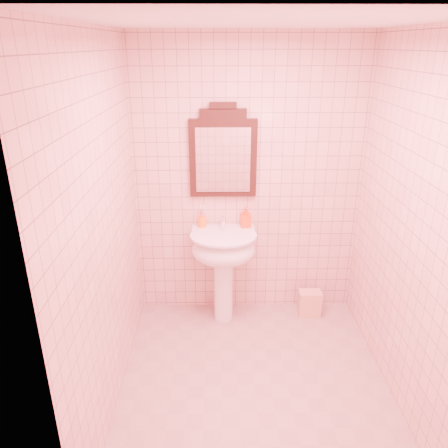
{
  "coord_description": "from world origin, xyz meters",
  "views": [
    {
      "loc": [
        -0.27,
        -2.58,
        2.39
      ],
      "look_at": [
        -0.22,
        0.55,
        1.09
      ],
      "focal_mm": 35.0,
      "sensor_mm": 36.0,
      "label": 1
    }
  ],
  "objects_px": {
    "pedestal_sink": "(223,255)",
    "mirror": "(223,154)",
    "soap_dispenser": "(246,217)",
    "toothbrush_cup": "(202,222)",
    "towel": "(309,303)"
  },
  "relations": [
    {
      "from": "pedestal_sink",
      "to": "mirror",
      "type": "height_order",
      "value": "mirror"
    },
    {
      "from": "soap_dispenser",
      "to": "towel",
      "type": "height_order",
      "value": "soap_dispenser"
    },
    {
      "from": "pedestal_sink",
      "to": "mirror",
      "type": "relative_size",
      "value": 1.08
    },
    {
      "from": "toothbrush_cup",
      "to": "pedestal_sink",
      "type": "bearing_deg",
      "value": -42.17
    },
    {
      "from": "pedestal_sink",
      "to": "towel",
      "type": "xyz_separation_m",
      "value": [
        0.81,
        0.05,
        -0.54
      ]
    },
    {
      "from": "towel",
      "to": "pedestal_sink",
      "type": "bearing_deg",
      "value": -176.6
    },
    {
      "from": "mirror",
      "to": "toothbrush_cup",
      "type": "xyz_separation_m",
      "value": [
        -0.19,
        -0.03,
        -0.61
      ]
    },
    {
      "from": "mirror",
      "to": "towel",
      "type": "height_order",
      "value": "mirror"
    },
    {
      "from": "mirror",
      "to": "soap_dispenser",
      "type": "xyz_separation_m",
      "value": [
        0.2,
        -0.04,
        -0.56
      ]
    },
    {
      "from": "toothbrush_cup",
      "to": "soap_dispenser",
      "type": "distance_m",
      "value": 0.39
    },
    {
      "from": "mirror",
      "to": "towel",
      "type": "relative_size",
      "value": 3.21
    },
    {
      "from": "toothbrush_cup",
      "to": "soap_dispenser",
      "type": "xyz_separation_m",
      "value": [
        0.39,
        -0.01,
        0.04
      ]
    },
    {
      "from": "pedestal_sink",
      "to": "soap_dispenser",
      "type": "height_order",
      "value": "soap_dispenser"
    },
    {
      "from": "toothbrush_cup",
      "to": "mirror",
      "type": "bearing_deg",
      "value": 8.9
    },
    {
      "from": "toothbrush_cup",
      "to": "soap_dispenser",
      "type": "height_order",
      "value": "soap_dispenser"
    }
  ]
}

